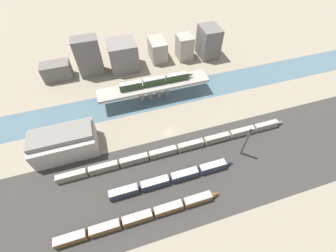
% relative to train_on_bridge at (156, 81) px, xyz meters
% --- Properties ---
extents(ground_plane, '(400.00, 400.00, 0.00)m').
position_rel_train_on_bridge_xyz_m(ground_plane, '(-1.43, -26.35, -11.21)').
color(ground_plane, gray).
extents(railbed_yard, '(280.00, 42.00, 0.01)m').
position_rel_train_on_bridge_xyz_m(railbed_yard, '(-1.43, -50.35, -11.21)').
color(railbed_yard, '#33302D').
rests_on(railbed_yard, ground).
extents(river_water, '(320.00, 18.97, 0.01)m').
position_rel_train_on_bridge_xyz_m(river_water, '(-1.43, -0.00, -11.21)').
color(river_water, '#47606B').
rests_on(river_water, ground).
extents(bridge, '(59.67, 9.94, 9.26)m').
position_rel_train_on_bridge_xyz_m(bridge, '(-1.43, -0.00, -3.74)').
color(bridge, gray).
rests_on(bridge, ground).
extents(train_on_bridge, '(40.35, 2.71, 4.00)m').
position_rel_train_on_bridge_xyz_m(train_on_bridge, '(0.00, 0.00, 0.00)').
color(train_on_bridge, '#23381E').
rests_on(train_on_bridge, bridge).
extents(train_yard_near, '(62.19, 3.15, 3.44)m').
position_rel_train_on_bridge_xyz_m(train_yard_near, '(-23.08, -62.13, -9.53)').
color(train_yard_near, brown).
rests_on(train_yard_near, ground).
extents(train_yard_mid, '(53.77, 3.20, 3.76)m').
position_rel_train_on_bridge_xyz_m(train_yard_mid, '(-7.05, -50.89, -9.37)').
color(train_yard_mid, '#2D384C').
rests_on(train_yard_mid, ground).
extents(train_yard_far, '(108.81, 2.66, 3.53)m').
position_rel_train_on_bridge_xyz_m(train_yard_far, '(0.43, -37.59, -9.47)').
color(train_yard_far, gray).
rests_on(train_yard_far, ground).
extents(warehouse_building, '(27.02, 15.59, 12.22)m').
position_rel_train_on_bridge_xyz_m(warehouse_building, '(-48.32, -22.29, -5.40)').
color(warehouse_building, '#9E998E').
rests_on(warehouse_building, ground).
extents(signal_tower, '(1.00, 0.98, 17.00)m').
position_rel_train_on_bridge_xyz_m(signal_tower, '(26.24, -47.37, -2.87)').
color(signal_tower, '#4C4C51').
rests_on(signal_tower, ground).
extents(city_block_far_left, '(16.31, 9.24, 10.07)m').
position_rel_train_on_bridge_xyz_m(city_block_far_left, '(-52.22, 34.13, -6.17)').
color(city_block_far_left, '#605B56').
rests_on(city_block_far_left, ground).
extents(city_block_left, '(14.26, 8.69, 23.00)m').
position_rel_train_on_bridge_xyz_m(city_block_left, '(-32.13, 33.01, 0.29)').
color(city_block_left, '#605B56').
rests_on(city_block_left, ground).
extents(city_block_center, '(16.73, 15.75, 17.18)m').
position_rel_train_on_bridge_xyz_m(city_block_center, '(-12.20, 32.95, -2.62)').
color(city_block_center, slate).
rests_on(city_block_center, ground).
extents(city_block_right, '(9.75, 15.24, 13.03)m').
position_rel_train_on_bridge_xyz_m(city_block_right, '(10.49, 36.45, -4.70)').
color(city_block_right, gray).
rests_on(city_block_right, ground).
extents(city_block_far_right, '(9.36, 10.58, 15.22)m').
position_rel_train_on_bridge_xyz_m(city_block_far_right, '(27.53, 32.22, -3.60)').
color(city_block_far_right, gray).
rests_on(city_block_far_right, ground).
extents(city_block_tall, '(11.73, 14.95, 19.17)m').
position_rel_train_on_bridge_xyz_m(city_block_tall, '(43.50, 30.66, -1.62)').
color(city_block_tall, '#605B56').
rests_on(city_block_tall, ground).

